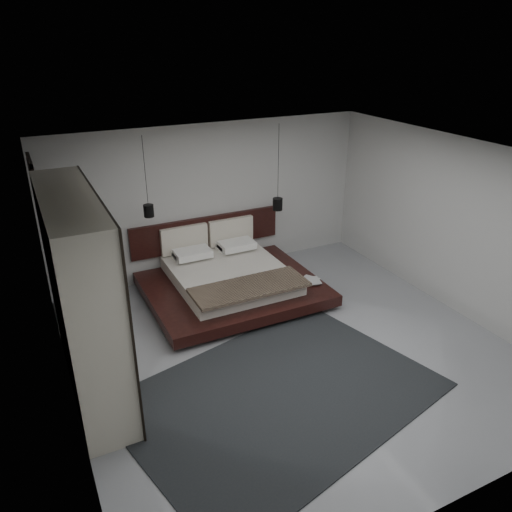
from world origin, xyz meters
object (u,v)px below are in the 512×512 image
wardrobe (83,297)px  pendant_left (149,210)px  lattice_screen (45,243)px  pendant_right (278,204)px  rug (280,394)px  bed (229,279)px

wardrobe → pendant_left: bearing=54.9°
lattice_screen → pendant_right: size_ratio=1.67×
pendant_right → rug: size_ratio=0.41×
pendant_left → wardrobe: pendant_left is taller
pendant_left → rug: size_ratio=0.34×
lattice_screen → rug: size_ratio=0.68×
lattice_screen → rug: bearing=-54.9°
lattice_screen → bed: (2.81, -0.55, -1.00)m
pendant_right → wardrobe: (-3.75, -1.94, -0.06)m
bed → wardrobe: (-2.56, -1.47, 1.00)m
bed → pendant_right: bearing=21.5°
wardrobe → lattice_screen: bearing=97.1°
pendant_left → wardrobe: 2.39m
pendant_left → pendant_right: same height
wardrobe → pendant_right: bearing=27.4°
lattice_screen → rug: (2.31, -3.29, -1.29)m
wardrobe → rug: (2.06, -1.27, -1.29)m
pendant_left → lattice_screen: bearing=177.2°
pendant_left → pendant_right: 2.39m
lattice_screen → pendant_left: (1.62, -0.08, 0.29)m
bed → pendant_left: (-1.19, 0.47, 1.30)m
lattice_screen → wardrobe: (0.25, -2.02, -0.01)m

